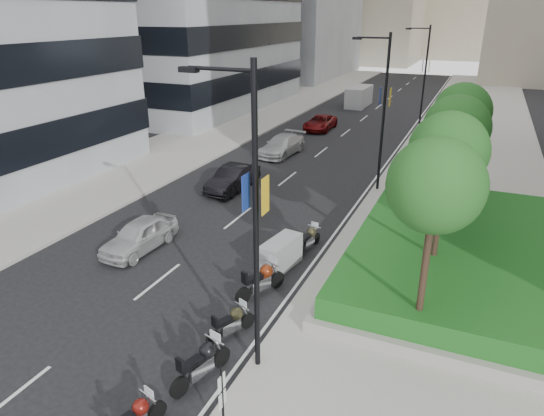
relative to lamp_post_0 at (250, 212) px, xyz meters
The scene contains 25 objects.
ground 6.62m from the lamp_post_0, 166.43° to the right, with size 160.00×160.00×0.00m, color black.
sidewalk_right 29.82m from the lamp_post_0, 80.49° to the left, with size 10.00×100.00×0.15m, color #9E9B93.
sidewalk_left 33.56m from the lamp_post_0, 119.10° to the left, with size 8.00×100.00×0.15m, color #9E9B93.
lane_edge 29.44m from the lamp_post_0, 90.88° to the left, with size 0.12×100.00×0.01m, color silver.
lane_centre 29.97m from the lamp_post_0, 101.01° to the left, with size 0.12×100.00×0.01m, color silver.
planter 11.73m from the lamp_post_0, 56.95° to the left, with size 10.00×14.00×0.40m, color gray.
hedge 11.50m from the lamp_post_0, 56.95° to the left, with size 9.40×13.40×0.80m, color #184F16.
tree_0 5.30m from the lamp_post_0, 34.56° to the left, with size 2.80×2.80×6.30m.
tree_1 8.25m from the lamp_post_0, 58.11° to the left, with size 2.80×2.80×6.30m.
tree_2 11.84m from the lamp_post_0, 68.40° to the left, with size 2.80×2.80×6.30m.
tree_3 15.62m from the lamp_post_0, 73.81° to the left, with size 2.80×2.80×6.30m.
lamp_post_0 is the anchor object (origin of this frame).
lamp_post_1 17.00m from the lamp_post_0, 90.00° to the left, with size 2.34×0.45×9.00m.
lamp_post_2 35.00m from the lamp_post_0, 90.00° to the left, with size 2.34×0.45×9.00m.
parking_sign 4.74m from the lamp_post_0, 77.67° to the right, with size 0.06×0.32×2.50m.
motorcycle_2 4.72m from the lamp_post_0, 134.25° to the right, with size 0.89×2.24×1.14m.
motorcycle_3 4.83m from the lamp_post_0, 140.72° to the left, with size 0.95×1.87×0.99m.
motorcycle_4 5.98m from the lamp_post_0, 110.95° to the left, with size 1.15×2.23×1.18m.
motorcycle_5 7.56m from the lamp_post_0, 104.61° to the left, with size 1.21×2.27×1.31m.
motorcycle_6 9.30m from the lamp_post_0, 97.46° to the left, with size 0.66×1.98×0.99m.
car_a 10.44m from the lamp_post_0, 147.95° to the left, with size 1.65×4.11×1.40m, color #BAB9BC.
car_b 16.42m from the lamp_post_0, 119.89° to the left, with size 1.55×4.43×1.46m, color black.
car_c 23.98m from the lamp_post_0, 110.21° to the left, with size 2.03×4.99×1.45m, color silver.
car_d 32.57m from the lamp_post_0, 104.58° to the left, with size 2.17×4.71×1.31m, color maroon.
delivery_van 45.05m from the lamp_post_0, 100.05° to the left, with size 2.02×5.21×2.18m.
Camera 1 is at (9.38, -9.65, 9.98)m, focal length 32.00 mm.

